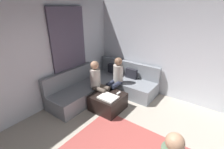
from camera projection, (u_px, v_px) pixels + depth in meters
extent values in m
cube|color=silver|center=(194.00, 55.00, 4.09)|extent=(6.00, 0.12, 2.70)
cube|color=silver|center=(20.00, 63.00, 3.51)|extent=(0.12, 6.00, 2.70)
cube|color=#595166|center=(70.00, 55.00, 4.46)|extent=(0.06, 1.10, 2.50)
cube|color=gray|center=(123.00, 84.00, 5.11)|extent=(2.10, 0.85, 0.42)
cube|color=gray|center=(129.00, 68.00, 5.20)|extent=(2.10, 0.14, 0.45)
cube|color=gray|center=(79.00, 95.00, 4.51)|extent=(0.85, 1.70, 0.42)
cube|color=gray|center=(69.00, 78.00, 4.53)|extent=(0.14, 1.70, 0.45)
cube|color=#26262D|center=(113.00, 70.00, 5.38)|extent=(0.36, 0.12, 0.36)
cube|color=#26262D|center=(131.00, 74.00, 5.00)|extent=(0.36, 0.12, 0.36)
cube|color=black|center=(108.00, 102.00, 4.17)|extent=(0.76, 0.76, 0.42)
cube|color=white|center=(108.00, 97.00, 3.94)|extent=(0.44, 0.36, 0.04)
cylinder|color=#334C72|center=(105.00, 88.00, 4.32)|extent=(0.08, 0.08, 0.10)
cube|color=white|center=(119.00, 93.00, 4.15)|extent=(0.05, 0.15, 0.02)
cylinder|color=#2D3347|center=(112.00, 96.00, 4.45)|extent=(0.12, 0.12, 0.42)
cylinder|color=#2D3347|center=(107.00, 94.00, 4.54)|extent=(0.12, 0.12, 0.42)
cylinder|color=#2D3347|center=(117.00, 85.00, 4.49)|extent=(0.12, 0.40, 0.12)
cylinder|color=#2D3347|center=(112.00, 83.00, 4.59)|extent=(0.12, 0.40, 0.12)
cylinder|color=beige|center=(118.00, 73.00, 4.59)|extent=(0.28, 0.28, 0.50)
sphere|color=#8C664C|center=(118.00, 61.00, 4.45)|extent=(0.22, 0.22, 0.22)
cylinder|color=brown|center=(109.00, 98.00, 4.36)|extent=(0.12, 0.12, 0.42)
cylinder|color=brown|center=(105.00, 101.00, 4.23)|extent=(0.12, 0.12, 0.42)
cylinder|color=brown|center=(103.00, 87.00, 4.36)|extent=(0.40, 0.12, 0.12)
cylinder|color=brown|center=(99.00, 89.00, 4.23)|extent=(0.40, 0.12, 0.12)
cylinder|color=beige|center=(95.00, 78.00, 4.31)|extent=(0.28, 0.28, 0.50)
sphere|color=tan|center=(95.00, 65.00, 4.17)|extent=(0.22, 0.22, 0.22)
sphere|color=tan|center=(175.00, 142.00, 1.83)|extent=(0.22, 0.22, 0.22)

